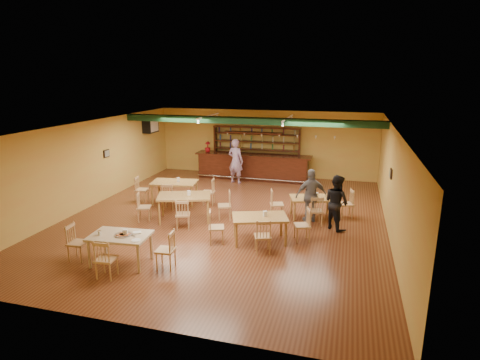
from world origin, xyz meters
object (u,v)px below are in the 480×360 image
(dining_table_a, at_px, (175,192))
(dining_table_c, at_px, (185,208))
(patron_right_a, at_px, (336,202))
(dining_table_d, at_px, (260,229))
(near_table, at_px, (121,249))
(patron_bar, at_px, (236,161))
(bar_counter, at_px, (253,167))
(dining_table_b, at_px, (311,207))

(dining_table_a, distance_m, dining_table_c, 1.88)
(dining_table_c, xyz_separation_m, patron_right_a, (4.70, 0.53, 0.42))
(dining_table_d, height_order, patron_right_a, patron_right_a)
(near_table, bearing_deg, patron_bar, 80.98)
(dining_table_a, xyz_separation_m, patron_bar, (1.35, 3.30, 0.56))
(dining_table_a, bearing_deg, bar_counter, 56.27)
(dining_table_b, distance_m, patron_bar, 5.07)
(dining_table_a, xyz_separation_m, patron_right_a, (5.75, -1.03, 0.44))
(bar_counter, height_order, dining_table_a, bar_counter)
(dining_table_d, bearing_deg, dining_table_a, 125.85)
(dining_table_a, bearing_deg, dining_table_d, -43.62)
(bar_counter, relative_size, dining_table_c, 3.11)
(dining_table_a, height_order, patron_bar, patron_bar)
(dining_table_a, xyz_separation_m, dining_table_c, (1.05, -1.56, 0.02))
(patron_bar, height_order, patron_right_a, patron_bar)
(dining_table_a, height_order, dining_table_d, dining_table_a)
(dining_table_a, height_order, near_table, dining_table_a)
(bar_counter, height_order, near_table, bar_counter)
(bar_counter, height_order, patron_bar, patron_bar)
(patron_right_a, bearing_deg, dining_table_b, -1.58)
(dining_table_c, bearing_deg, bar_counter, 62.06)
(dining_table_b, bearing_deg, dining_table_d, -133.08)
(near_table, xyz_separation_m, patron_right_a, (4.98, 3.80, 0.46))
(near_table, relative_size, patron_right_a, 0.85)
(dining_table_d, xyz_separation_m, patron_bar, (-2.40, 5.91, 0.59))
(dining_table_c, height_order, patron_right_a, patron_right_a)
(dining_table_b, bearing_deg, patron_bar, 119.05)
(bar_counter, bearing_deg, patron_right_a, -53.36)
(bar_counter, height_order, patron_right_a, patron_right_a)
(patron_right_a, bearing_deg, dining_table_c, 49.85)
(dining_table_d, xyz_separation_m, near_table, (-2.99, -2.22, 0.01))
(dining_table_a, relative_size, dining_table_d, 1.06)
(near_table, distance_m, patron_bar, 8.17)
(dining_table_b, height_order, near_table, near_table)
(dining_table_a, xyz_separation_m, near_table, (0.76, -4.83, -0.02))
(patron_bar, bearing_deg, bar_counter, -109.51)
(dining_table_a, distance_m, near_table, 4.89)
(dining_table_d, distance_m, patron_right_a, 2.59)
(dining_table_b, bearing_deg, dining_table_a, 160.84)
(dining_table_d, bearing_deg, near_table, -162.72)
(bar_counter, distance_m, patron_bar, 1.08)
(patron_right_a, bearing_deg, dining_table_d, 81.94)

